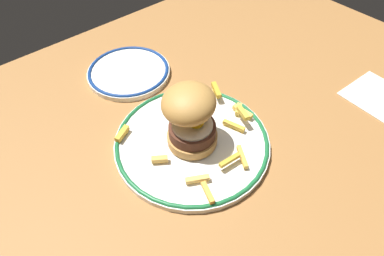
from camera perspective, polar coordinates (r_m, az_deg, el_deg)
The scene contains 6 objects.
ground_plane at distance 63.75cm, azimuth -4.51°, elevation -4.10°, with size 146.44×90.47×4.00cm, color olive.
dinner_plate at distance 61.46cm, azimuth 0.00°, elevation -2.35°, with size 29.08×29.08×1.60cm.
burger at distance 56.44cm, azimuth -0.31°, elevation 2.07°, with size 10.46×10.59×11.99cm.
fries_pile at distance 61.90cm, azimuth 2.89°, elevation 0.19°, with size 24.46×22.99×2.81cm.
side_plate at distance 77.88cm, azimuth -10.95°, elevation 9.63°, with size 18.92×18.92×1.60cm.
napkin at distance 81.78cm, azimuth 29.60°, elevation 4.93°, with size 12.59×11.84×0.40cm, color silver.
Camera 1 is at (-21.75, -32.76, 48.17)cm, focal length 30.62 mm.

